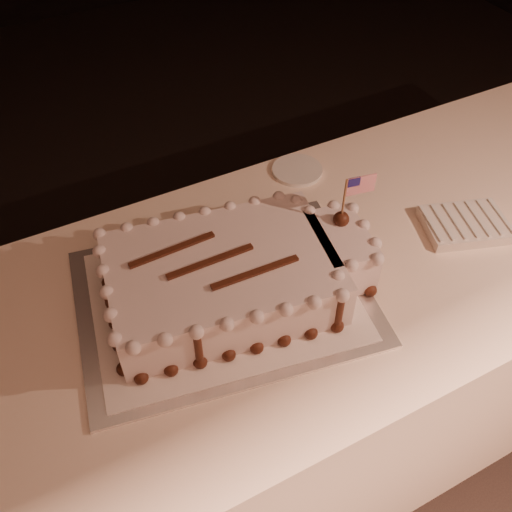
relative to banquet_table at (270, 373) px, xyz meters
name	(u,v)px	position (x,y,z in m)	size (l,w,h in m)	color
banquet_table	(270,373)	(0.00, 0.00, 0.00)	(2.40, 0.80, 0.75)	#FFE1C5
cake_board	(224,297)	(-0.12, 0.01, 0.38)	(0.62, 0.47, 0.01)	white
doily	(223,296)	(-0.12, 0.01, 0.38)	(0.56, 0.42, 0.00)	white
sheet_cake	(237,275)	(-0.08, 0.00, 0.44)	(0.61, 0.41, 0.23)	silver
napkin_stack	(465,224)	(0.50, -0.06, 0.39)	(0.23, 0.20, 0.03)	silver
side_plate	(297,170)	(0.25, 0.32, 0.38)	(0.14, 0.14, 0.01)	white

